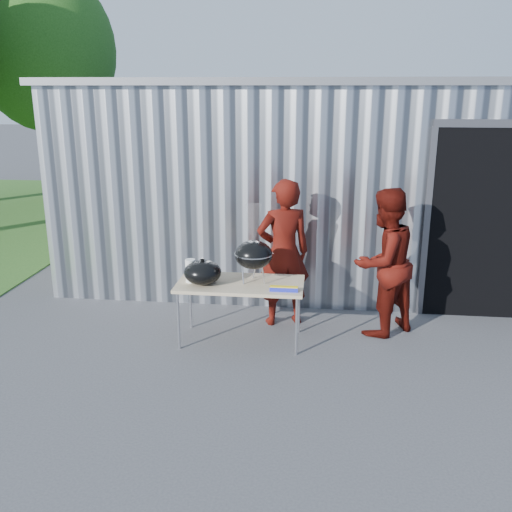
# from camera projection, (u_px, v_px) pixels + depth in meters

# --- Properties ---
(ground) EXTENTS (80.00, 80.00, 0.00)m
(ground) POSITION_uv_depth(u_px,v_px,m) (255.00, 362.00, 6.44)
(ground) COLOR #424245
(building) EXTENTS (8.20, 6.20, 3.10)m
(building) POSITION_uv_depth(u_px,v_px,m) (335.00, 170.00, 10.27)
(building) COLOR silver
(building) RESTS_ON ground
(tree_far) EXTENTS (3.58, 3.58, 5.94)m
(tree_far) POSITION_uv_depth(u_px,v_px,m) (45.00, 51.00, 14.63)
(tree_far) COLOR #442D19
(tree_far) RESTS_ON ground
(folding_table) EXTENTS (1.50, 0.75, 0.75)m
(folding_table) POSITION_uv_depth(u_px,v_px,m) (240.00, 286.00, 6.78)
(folding_table) COLOR tan
(folding_table) RESTS_ON ground
(kettle_grill) EXTENTS (0.45, 0.45, 0.94)m
(kettle_grill) POSITION_uv_depth(u_px,v_px,m) (254.00, 248.00, 6.66)
(kettle_grill) COLOR black
(kettle_grill) RESTS_ON folding_table
(grill_lid) EXTENTS (0.44, 0.44, 0.32)m
(grill_lid) POSITION_uv_depth(u_px,v_px,m) (203.00, 272.00, 6.68)
(grill_lid) COLOR black
(grill_lid) RESTS_ON folding_table
(paper_towels) EXTENTS (0.12, 0.12, 0.28)m
(paper_towels) POSITION_uv_depth(u_px,v_px,m) (191.00, 271.00, 6.75)
(paper_towels) COLOR white
(paper_towels) RESTS_ON folding_table
(white_tub) EXTENTS (0.20, 0.15, 0.10)m
(white_tub) POSITION_uv_depth(u_px,v_px,m) (198.00, 272.00, 6.98)
(white_tub) COLOR white
(white_tub) RESTS_ON folding_table
(foil_box) EXTENTS (0.32, 0.06, 0.06)m
(foil_box) POSITION_uv_depth(u_px,v_px,m) (284.00, 289.00, 6.46)
(foil_box) COLOR #1D26BD
(foil_box) RESTS_ON folding_table
(person_cook) EXTENTS (0.81, 0.66, 1.90)m
(person_cook) POSITION_uv_depth(u_px,v_px,m) (283.00, 253.00, 7.25)
(person_cook) COLOR #450C07
(person_cook) RESTS_ON ground
(person_bystander) EXTENTS (1.13, 1.11, 1.84)m
(person_bystander) POSITION_uv_depth(u_px,v_px,m) (384.00, 263.00, 6.96)
(person_bystander) COLOR #450C07
(person_bystander) RESTS_ON ground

